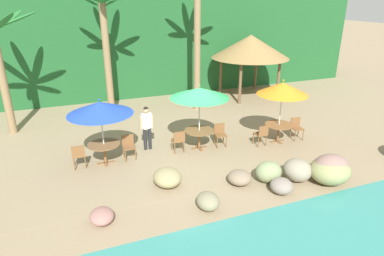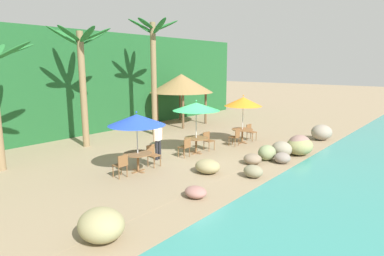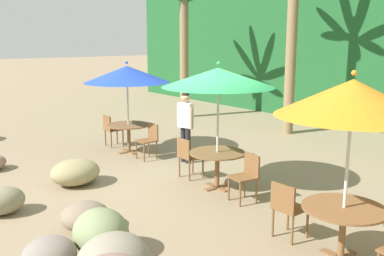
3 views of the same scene
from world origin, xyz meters
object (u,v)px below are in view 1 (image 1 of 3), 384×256
(chair_orange_seaward, at_px, (296,127))
(chair_orange_inland, at_px, (262,134))
(chair_blue_seaward, at_px, (129,145))
(palapa_hut, at_px, (250,47))
(umbrella_green, at_px, (199,93))
(palm_tree_third, at_px, (197,19))
(umbrella_blue, at_px, (100,108))
(dining_table_green, at_px, (199,133))
(palm_tree_second, at_px, (104,30))
(chair_green_seaward, at_px, (220,133))
(dining_table_blue, at_px, (104,147))
(chair_green_inland, at_px, (179,140))
(umbrella_orange, at_px, (283,89))
(waiter_in_white, at_px, (147,125))
(chair_blue_inland, at_px, (79,155))
(dining_table_orange, at_px, (279,127))

(chair_orange_seaward, xyz_separation_m, chair_orange_inland, (-1.70, -0.13, 0.00))
(chair_blue_seaward, bearing_deg, palapa_hut, 34.73)
(chair_blue_seaward, relative_size, umbrella_green, 0.35)
(chair_orange_seaward, xyz_separation_m, palm_tree_third, (-2.29, 5.12, 3.90))
(umbrella_blue, bearing_deg, chair_blue_seaward, 6.21)
(umbrella_green, bearing_deg, dining_table_green, 135.00)
(umbrella_green, bearing_deg, palapa_hut, 46.62)
(dining_table_green, height_order, palm_tree_second, palm_tree_second)
(chair_green_seaward, bearing_deg, dining_table_green, 177.72)
(dining_table_green, xyz_separation_m, chair_green_seaward, (0.85, -0.03, -0.10))
(dining_table_blue, height_order, palm_tree_third, palm_tree_third)
(chair_green_inland, xyz_separation_m, palm_tree_second, (-1.67, 5.19, 3.49))
(chair_green_inland, bearing_deg, palapa_hut, 42.82)
(dining_table_blue, xyz_separation_m, chair_orange_seaward, (7.53, -0.57, -0.10))
(chair_green_inland, distance_m, umbrella_orange, 4.38)
(palm_tree_second, height_order, palapa_hut, palm_tree_second)
(waiter_in_white, bearing_deg, umbrella_blue, -160.26)
(chair_blue_inland, relative_size, waiter_in_white, 0.51)
(dining_table_green, distance_m, palm_tree_second, 6.63)
(chair_green_seaward, relative_size, palapa_hut, 0.20)
(chair_blue_seaward, xyz_separation_m, palm_tree_second, (0.14, 4.99, 3.49))
(chair_orange_inland, bearing_deg, chair_orange_seaward, 4.27)
(umbrella_orange, height_order, palm_tree_third, palm_tree_third)
(umbrella_blue, relative_size, chair_orange_inland, 2.71)
(chair_green_seaward, height_order, palm_tree_second, palm_tree_second)
(chair_green_inland, relative_size, palm_tree_third, 0.13)
(dining_table_blue, height_order, umbrella_orange, umbrella_orange)
(chair_blue_seaward, height_order, palm_tree_second, palm_tree_second)
(waiter_in_white, bearing_deg, dining_table_green, -18.46)
(palm_tree_third, bearing_deg, chair_green_seaward, -100.82)
(dining_table_blue, xyz_separation_m, chair_orange_inland, (5.83, -0.70, -0.10))
(umbrella_green, xyz_separation_m, chair_orange_seaward, (4.02, -0.55, -1.68))
(dining_table_blue, distance_m, umbrella_orange, 6.88)
(dining_table_blue, xyz_separation_m, chair_green_inland, (2.66, -0.10, -0.10))
(palm_tree_second, bearing_deg, palapa_hut, 4.17)
(chair_orange_inland, bearing_deg, chair_blue_seaward, 171.00)
(chair_green_seaward, relative_size, chair_green_inland, 1.00)
(chair_orange_seaward, bearing_deg, dining_table_green, 172.25)
(chair_blue_seaward, bearing_deg, chair_orange_seaward, -5.66)
(umbrella_orange, relative_size, dining_table_orange, 2.30)
(chair_green_seaward, xyz_separation_m, palm_tree_second, (-3.38, 5.14, 3.49))
(dining_table_orange, relative_size, palm_tree_third, 0.17)
(chair_green_seaward, height_order, waiter_in_white, waiter_in_white)
(chair_blue_inland, xyz_separation_m, dining_table_green, (4.36, 0.05, 0.10))
(chair_green_inland, xyz_separation_m, palapa_hut, (6.22, 5.76, 2.30))
(chair_blue_seaward, bearing_deg, umbrella_green, -2.47)
(chair_orange_seaward, bearing_deg, dining_table_blue, 175.68)
(umbrella_green, height_order, palm_tree_third, palm_tree_third)
(palm_tree_second, relative_size, palm_tree_third, 0.89)
(palm_tree_third, bearing_deg, chair_blue_inland, -142.82)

